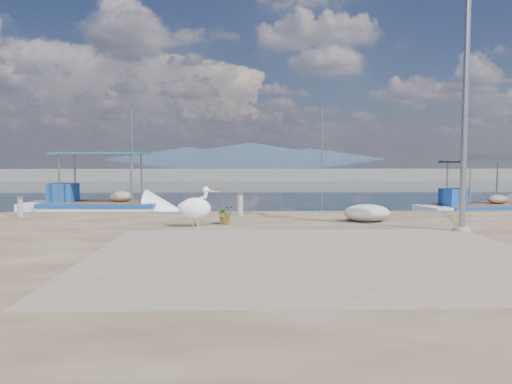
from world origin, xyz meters
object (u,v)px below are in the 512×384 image
object	(u,v)px
boat_left	(101,211)
boat_right	(482,213)
pelican	(196,208)
bollard_near	(240,203)
lamp_post	(465,106)

from	to	relation	value
boat_left	boat_right	xyz separation A→B (m)	(15.53, -0.62, -0.03)
boat_left	pelican	distance (m)	7.94
pelican	boat_left	bearing A→B (deg)	139.05
boat_right	pelican	distance (m)	12.55
boat_left	pelican	world-z (taller)	boat_left
pelican	bollard_near	xyz separation A→B (m)	(1.23, 2.63, -0.11)
boat_left	lamp_post	size ratio (longest dim) A/B	0.94
lamp_post	bollard_near	world-z (taller)	lamp_post
lamp_post	bollard_near	xyz separation A→B (m)	(-5.91, 3.58, -2.87)
boat_left	boat_right	bearing A→B (deg)	0.63
boat_left	pelican	size ratio (longest dim) A/B	5.45
pelican	boat_right	bearing A→B (deg)	42.52
pelican	bollard_near	bearing A→B (deg)	79.48
bollard_near	boat_right	bearing A→B (deg)	18.33
boat_right	pelican	size ratio (longest dim) A/B	4.88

